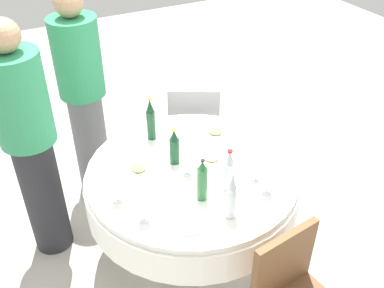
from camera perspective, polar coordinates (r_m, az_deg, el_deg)
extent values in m
plane|color=#B7B2A8|center=(3.27, 0.00, -13.47)|extent=(10.00, 10.00, 0.00)
cylinder|color=white|center=(2.77, 0.00, -3.59)|extent=(1.32, 1.32, 0.04)
cylinder|color=white|center=(2.85, 0.00, -5.62)|extent=(1.35, 1.35, 0.22)
cylinder|color=slate|center=(3.10, 0.00, -10.53)|extent=(0.14, 0.14, 0.48)
cylinder|color=slate|center=(3.26, 0.00, -13.29)|extent=(0.56, 0.56, 0.03)
cylinder|color=#194728|center=(2.99, -5.29, 2.46)|extent=(0.06, 0.06, 0.21)
cone|color=#194728|center=(2.91, -5.45, 4.92)|extent=(0.05, 0.05, 0.09)
cylinder|color=gold|center=(2.89, -5.50, 5.78)|extent=(0.03, 0.03, 0.01)
cylinder|color=silver|center=(2.39, 5.13, -7.43)|extent=(0.06, 0.06, 0.20)
cone|color=silver|center=(2.30, 5.32, -4.83)|extent=(0.06, 0.06, 0.08)
cylinder|color=silver|center=(2.27, 5.38, -3.91)|extent=(0.02, 0.02, 0.01)
cylinder|color=silver|center=(2.58, 4.73, -4.07)|extent=(0.07, 0.07, 0.18)
cone|color=silver|center=(2.50, 4.87, -1.76)|extent=(0.06, 0.06, 0.08)
cylinder|color=red|center=(2.47, 4.92, -0.94)|extent=(0.03, 0.03, 0.01)
cylinder|color=#194728|center=(2.77, -2.27, -0.92)|extent=(0.06, 0.06, 0.17)
cone|color=#194728|center=(2.70, -2.33, 1.14)|extent=(0.06, 0.06, 0.07)
cylinder|color=gold|center=(2.68, -2.35, 1.84)|extent=(0.03, 0.03, 0.01)
cylinder|color=#2D6B38|center=(2.49, 1.32, -5.15)|extent=(0.06, 0.06, 0.21)
cone|color=#2D6B38|center=(2.40, 1.36, -2.76)|extent=(0.05, 0.05, 0.05)
cylinder|color=black|center=(2.39, 1.37, -2.17)|extent=(0.02, 0.02, 0.01)
cylinder|color=white|center=(2.57, -9.50, -7.16)|extent=(0.06, 0.06, 0.00)
cylinder|color=white|center=(2.55, -9.59, -6.50)|extent=(0.01, 0.01, 0.08)
cylinder|color=white|center=(2.50, -9.74, -5.29)|extent=(0.07, 0.07, 0.06)
cylinder|color=gold|center=(2.51, -9.70, -5.61)|extent=(0.06, 0.06, 0.03)
cylinder|color=white|center=(2.44, -6.17, -9.70)|extent=(0.06, 0.06, 0.00)
cylinder|color=white|center=(2.41, -6.22, -9.07)|extent=(0.01, 0.01, 0.07)
cylinder|color=white|center=(2.37, -6.33, -7.83)|extent=(0.07, 0.07, 0.07)
cylinder|color=gold|center=(2.38, -6.30, -8.19)|extent=(0.06, 0.06, 0.03)
cylinder|color=white|center=(2.70, 8.13, -4.65)|extent=(0.06, 0.06, 0.00)
cylinder|color=white|center=(2.67, 8.21, -3.91)|extent=(0.01, 0.01, 0.08)
cylinder|color=white|center=(2.62, 8.35, -2.59)|extent=(0.07, 0.07, 0.07)
cylinder|color=maroon|center=(2.64, 8.32, -2.93)|extent=(0.06, 0.06, 0.03)
cylinder|color=white|center=(2.63, 9.51, -6.17)|extent=(0.06, 0.06, 0.00)
cylinder|color=white|center=(2.60, 9.58, -5.63)|extent=(0.01, 0.01, 0.06)
cylinder|color=white|center=(2.56, 9.73, -4.50)|extent=(0.06, 0.06, 0.07)
cylinder|color=white|center=(2.72, -0.59, -3.83)|extent=(0.06, 0.06, 0.00)
cylinder|color=white|center=(2.70, -0.59, -3.26)|extent=(0.01, 0.01, 0.07)
cylinder|color=white|center=(2.66, -0.60, -2.20)|extent=(0.06, 0.06, 0.06)
cylinder|color=white|center=(2.41, -0.47, -9.95)|extent=(0.20, 0.20, 0.02)
cylinder|color=white|center=(2.76, -6.88, -3.36)|extent=(0.22, 0.22, 0.02)
ellipsoid|color=#8C9E59|center=(2.75, -6.90, -3.07)|extent=(0.10, 0.09, 0.02)
cylinder|color=white|center=(2.83, 2.42, -1.91)|extent=(0.26, 0.26, 0.02)
ellipsoid|color=tan|center=(2.82, 2.43, -1.62)|extent=(0.12, 0.10, 0.02)
cylinder|color=white|center=(3.07, 2.96, 1.39)|extent=(0.24, 0.24, 0.02)
ellipsoid|color=#8C9E59|center=(3.06, 2.98, 1.67)|extent=(0.11, 0.09, 0.02)
cube|color=silver|center=(2.98, -2.11, 0.01)|extent=(0.18, 0.04, 0.00)
cube|color=white|center=(2.95, -8.68, -0.50)|extent=(0.17, 0.17, 0.02)
cylinder|color=slate|center=(3.62, -12.90, 0.27)|extent=(0.26, 0.26, 0.87)
cylinder|color=#2D8C59|center=(3.27, -14.56, 10.73)|extent=(0.34, 0.34, 0.57)
sphere|color=tan|center=(3.14, -15.63, 17.15)|extent=(0.20, 0.20, 0.20)
cylinder|color=#26262B|center=(3.17, -18.57, -6.25)|extent=(0.26, 0.26, 0.90)
cylinder|color=#2D8C59|center=(2.76, -21.40, 5.38)|extent=(0.34, 0.34, 0.58)
sphere|color=tan|center=(2.61, -23.22, 12.72)|extent=(0.19, 0.19, 0.19)
cube|color=#99999E|center=(3.72, 0.25, 2.53)|extent=(0.54, 0.54, 0.04)
cube|color=#99999E|center=(3.45, 0.22, 3.85)|extent=(0.22, 0.37, 0.42)
cylinder|color=gray|center=(3.99, 2.72, 0.97)|extent=(0.03, 0.03, 0.43)
cylinder|color=gray|center=(3.99, -2.16, 1.01)|extent=(0.03, 0.03, 0.43)
cylinder|color=gray|center=(3.71, 2.83, -1.99)|extent=(0.03, 0.03, 0.43)
cylinder|color=gray|center=(3.72, -2.41, -1.93)|extent=(0.03, 0.03, 0.43)
cube|color=brown|center=(2.38, 11.67, -14.83)|extent=(0.09, 0.40, 0.42)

